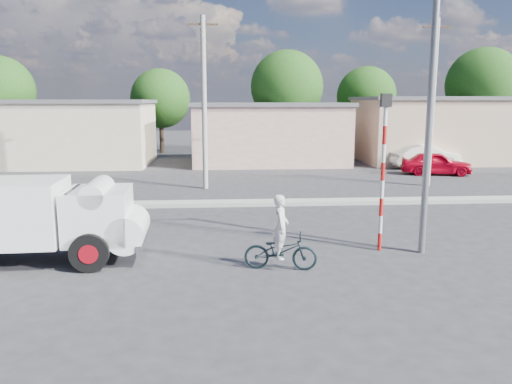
{
  "coord_description": "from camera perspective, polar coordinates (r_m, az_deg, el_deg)",
  "views": [
    {
      "loc": [
        -1.24,
        -11.81,
        4.17
      ],
      "look_at": [
        -0.14,
        3.8,
        1.3
      ],
      "focal_mm": 35.0,
      "sensor_mm": 36.0,
      "label": 1
    }
  ],
  "objects": [
    {
      "name": "traffic_pole",
      "position": [
        14.12,
        14.35,
        3.66
      ],
      "size": [
        0.28,
        0.18,
        4.36
      ],
      "color": "red",
      "rests_on": "ground"
    },
    {
      "name": "car_cream",
      "position": [
        33.12,
        18.64,
        3.89
      ],
      "size": [
        4.64,
        2.19,
        1.47
      ],
      "primitive_type": "imported",
      "rotation": [
        0.0,
        0.0,
        1.72
      ],
      "color": "white",
      "rests_on": "ground"
    },
    {
      "name": "tree_row",
      "position": [
        40.58,
        3.11,
        11.54
      ],
      "size": [
        43.62,
        7.43,
        8.42
      ],
      "color": "#38281E",
      "rests_on": "ground"
    },
    {
      "name": "building_row",
      "position": [
        33.95,
        -0.08,
        6.95
      ],
      "size": [
        37.8,
        7.3,
        4.44
      ],
      "color": "beige",
      "rests_on": "ground"
    },
    {
      "name": "car_red",
      "position": [
        30.3,
        19.89,
        3.12
      ],
      "size": [
        4.13,
        2.45,
        1.32
      ],
      "primitive_type": "imported",
      "rotation": [
        0.0,
        0.0,
        1.32
      ],
      "color": "#B5031B",
      "rests_on": "ground"
    },
    {
      "name": "cyclist",
      "position": [
        12.45,
        2.84,
        -5.31
      ],
      "size": [
        0.48,
        0.64,
        1.61
      ],
      "primitive_type": "imported",
      "rotation": [
        0.0,
        0.0,
        1.4
      ],
      "color": "silver",
      "rests_on": "ground"
    },
    {
      "name": "median",
      "position": [
        20.27,
        -0.44,
        -1.25
      ],
      "size": [
        40.0,
        0.8,
        0.16
      ],
      "primitive_type": "cube",
      "color": "#99968E",
      "rests_on": "ground"
    },
    {
      "name": "streetlight",
      "position": [
        14.1,
        18.9,
        13.07
      ],
      "size": [
        2.34,
        0.22,
        9.0
      ],
      "color": "slate",
      "rests_on": "ground"
    },
    {
      "name": "utility_poles",
      "position": [
        24.23,
        6.75,
        10.08
      ],
      "size": [
        35.4,
        0.24,
        8.0
      ],
      "color": "#99968E",
      "rests_on": "ground"
    },
    {
      "name": "bicycle",
      "position": [
        12.54,
        2.82,
        -6.74
      ],
      "size": [
        1.9,
        0.94,
        0.96
      ],
      "primitive_type": "imported",
      "rotation": [
        0.0,
        0.0,
        1.4
      ],
      "color": "black",
      "rests_on": "ground"
    },
    {
      "name": "ground_plane",
      "position": [
        12.59,
        1.88,
        -8.96
      ],
      "size": [
        120.0,
        120.0,
        0.0
      ],
      "primitive_type": "plane",
      "color": "#2C2C2E",
      "rests_on": "ground"
    },
    {
      "name": "truck",
      "position": [
        14.05,
        -23.35,
        -2.64
      ],
      "size": [
        5.36,
        2.33,
        2.18
      ],
      "rotation": [
        0.0,
        0.0,
        0.05
      ],
      "color": "black",
      "rests_on": "ground"
    }
  ]
}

